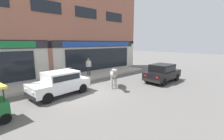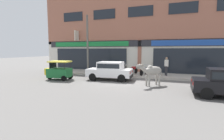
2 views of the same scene
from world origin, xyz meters
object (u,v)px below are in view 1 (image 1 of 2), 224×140
Objects in this scene: car_0 at (60,82)px; cow at (114,74)px; motorcycle_2 at (72,74)px; pedestrian at (89,65)px; motorcycle_1 at (60,76)px; car_1 at (162,72)px; motorcycle_0 at (48,78)px.

cow is at bearing -17.86° from car_0.
cow reaches higher than motorcycle_2.
motorcycle_2 is at bearing -173.49° from pedestrian.
pedestrian is at bearing 3.90° from motorcycle_1.
motorcycle_2 is (1.01, -0.02, 0.00)m from motorcycle_1.
cow is at bearing -98.55° from pedestrian.
car_1 reaches higher than motorcycle_2.
car_0 is at bearing 160.71° from car_1.
car_1 is 2.28× the size of pedestrian.
motorcycle_0 is at bearing -179.07° from pedestrian.
motorcycle_2 is (1.93, -0.15, 0.00)m from motorcycle_0.
car_0 is (-3.47, 1.12, -0.19)m from cow.
pedestrian is (4.08, 2.93, 0.35)m from car_0.
car_0 is 2.08× the size of motorcycle_1.
car_1 reaches higher than motorcycle_1.
cow is at bearing -51.11° from motorcycle_0.
cow is 0.47× the size of car_0.
cow is 1.10× the size of pedestrian.
car_1 is 9.14m from motorcycle_0.
cow is at bearing 159.51° from car_1.
motorcycle_0 is 1.13× the size of pedestrian.
motorcycle_1 is (-2.29, 3.85, -0.44)m from cow.
cow is 4.50m from motorcycle_1.
motorcycle_1 is at bearing 66.72° from car_0.
motorcycle_0 is at bearing 171.63° from motorcycle_1.
car_0 is 2.98m from motorcycle_1.
cow is 4.09m from pedestrian.
cow is 0.98× the size of motorcycle_0.
cow is at bearing -71.53° from motorcycle_2.
car_1 is 2.01× the size of motorcycle_0.
car_0 is 1.02× the size of car_1.
motorcycle_0 is (0.25, 2.87, -0.25)m from car_0.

